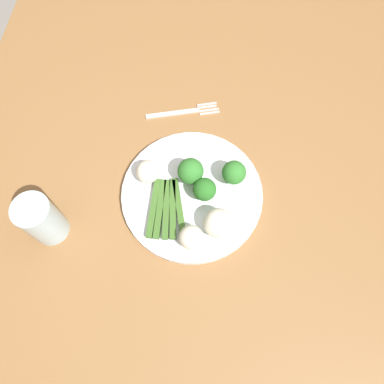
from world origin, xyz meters
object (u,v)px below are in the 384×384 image
Objects in this scene: dining_table at (199,184)px; plate at (192,194)px; cauliflower_back_right at (189,237)px; water_glass at (42,220)px; broccoli_left at (234,173)px; cauliflower_near_fork at (218,223)px; asparagus_bundle at (166,208)px; broccoli_front at (191,171)px; cauliflower_outer_edge at (148,172)px; fork at (184,112)px; broccoli_front_left at (205,190)px.

dining_table is 5.25× the size of plate.
water_glass reaches higher than cauliflower_back_right.
cauliflower_near_fork is (0.10, -0.02, -0.01)m from broccoli_left.
broccoli_front is (-0.07, 0.04, 0.03)m from asparagus_bundle.
cauliflower_outer_edge is at bearing -105.92° from plate.
cauliflower_near_fork is (0.03, 0.10, 0.02)m from asparagus_bundle.
cauliflower_back_right is at bearing 36.03° from asparagus_bundle.
cauliflower_outer_edge is at bearing -122.10° from cauliflower_near_fork.
asparagus_bundle reaches higher than plate.
cauliflower_outer_edge is at bearing -121.45° from fork.
dining_table is 0.17m from cauliflower_outer_edge.
dining_table is at bearing 147.89° from asparagus_bundle.
cauliflower_outer_edge is at bearing 125.94° from water_glass.
plate is at bearing -177.32° from cauliflower_back_right.
fork is at bearing 143.11° from water_glass.
broccoli_front_left is at bearing 112.09° from asparagus_bundle.
cauliflower_back_right is at bearing -12.06° from broccoli_front_left.
asparagus_bundle is at bearing -57.88° from broccoli_left.
water_glass is (0.14, -0.34, 0.01)m from broccoli_left.
dining_table is 0.15m from broccoli_front.
broccoli_front is 0.18m from fork.
asparagus_bundle is at bearing -62.51° from broccoli_front_left.
dining_table is 0.21m from cauliflower_back_right.
dining_table is 0.36m from water_glass.
dining_table is at bearing -160.68° from cauliflower_near_fork.
dining_table is 0.12m from plate.
plate is at bearing 74.08° from cauliflower_outer_edge.
cauliflower_back_right reaches higher than fork.
cauliflower_back_right is (0.09, -0.02, -0.01)m from broccoli_front_left.
water_glass is (0.17, -0.28, 0.15)m from dining_table.
plate is at bearing -7.46° from dining_table.
cauliflower_near_fork reaches higher than cauliflower_back_right.
broccoli_front_left is 0.05m from broccoli_front.
cauliflower_outer_edge reaches higher than dining_table.
broccoli_front_left is at bearing -153.14° from cauliflower_near_fork.
broccoli_left is (-0.04, 0.05, 0.00)m from broccoli_front_left.
plate is 4.99× the size of cauliflower_near_fork.
broccoli_front_left reaches higher than dining_table.
fork is at bearing 163.70° from cauliflower_outer_edge.
cauliflower_near_fork is (0.07, 0.06, 0.04)m from plate.
asparagus_bundle is 2.01× the size of broccoli_front.
cauliflower_outer_edge is 0.16m from cauliflower_back_right.
cauliflower_near_fork reaches higher than fork.
broccoli_front is at bearing 92.77° from cauliflower_outer_edge.
fork is (-0.17, -0.03, -0.05)m from broccoli_front.
cauliflower_back_right is (0.06, 0.05, 0.02)m from asparagus_bundle.
broccoli_front_left is at bearing 81.59° from plate.
broccoli_front_left is (0.00, 0.02, 0.04)m from plate.
plate reaches higher than dining_table.
dining_table is 25.51× the size of broccoli_left.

